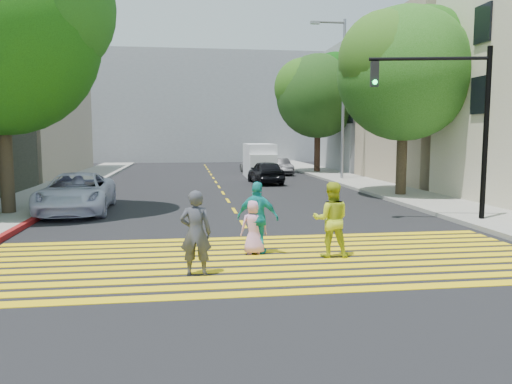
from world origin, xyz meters
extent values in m
plane|color=black|center=(0.00, 0.00, 0.00)|extent=(120.00, 120.00, 0.00)
cube|color=gray|center=(-8.50, 22.00, 0.07)|extent=(3.00, 40.00, 0.15)
cube|color=gray|center=(8.50, 15.00, 0.07)|extent=(3.00, 60.00, 0.15)
cube|color=maroon|center=(-6.90, 6.00, 0.08)|extent=(0.20, 8.00, 0.16)
cube|color=yellow|center=(0.00, -1.20, 0.01)|extent=(13.40, 0.35, 0.01)
cube|color=yellow|center=(0.00, -0.65, 0.01)|extent=(13.40, 0.35, 0.01)
cube|color=yellow|center=(0.00, -0.10, 0.01)|extent=(13.40, 0.35, 0.01)
cube|color=yellow|center=(0.00, 0.45, 0.01)|extent=(13.40, 0.35, 0.01)
cube|color=yellow|center=(0.00, 1.00, 0.01)|extent=(13.40, 0.35, 0.01)
cube|color=yellow|center=(0.00, 1.55, 0.01)|extent=(13.40, 0.35, 0.01)
cube|color=yellow|center=(0.00, 2.10, 0.01)|extent=(13.40, 0.35, 0.01)
cube|color=yellow|center=(0.00, 2.65, 0.01)|extent=(13.40, 0.35, 0.01)
cube|color=yellow|center=(0.00, 3.20, 0.01)|extent=(13.40, 0.35, 0.01)
cube|color=yellow|center=(0.00, 3.75, 0.01)|extent=(13.40, 0.35, 0.01)
cube|color=yellow|center=(0.00, 6.00, 0.01)|extent=(0.12, 1.40, 0.01)
cube|color=yellow|center=(0.00, 9.00, 0.01)|extent=(0.12, 1.40, 0.01)
cube|color=yellow|center=(0.00, 12.00, 0.01)|extent=(0.12, 1.40, 0.01)
cube|color=yellow|center=(0.00, 15.00, 0.01)|extent=(0.12, 1.40, 0.01)
cube|color=yellow|center=(0.00, 18.00, 0.01)|extent=(0.12, 1.40, 0.01)
cube|color=yellow|center=(0.00, 21.00, 0.01)|extent=(0.12, 1.40, 0.01)
cube|color=yellow|center=(0.00, 24.00, 0.01)|extent=(0.12, 1.40, 0.01)
cube|color=yellow|center=(0.00, 27.00, 0.01)|extent=(0.12, 1.40, 0.01)
cube|color=yellow|center=(0.00, 30.00, 0.01)|extent=(0.12, 1.40, 0.01)
cube|color=yellow|center=(0.00, 33.00, 0.01)|extent=(0.12, 1.40, 0.01)
cube|color=yellow|center=(0.00, 36.00, 0.01)|extent=(0.12, 1.40, 0.01)
cube|color=yellow|center=(0.00, 39.00, 0.01)|extent=(0.12, 1.40, 0.01)
cube|color=tan|center=(15.00, 19.00, 5.00)|extent=(10.00, 10.00, 10.00)
cube|color=gray|center=(15.00, 30.00, 5.00)|extent=(10.00, 10.00, 10.00)
cube|color=gray|center=(0.00, 48.00, 6.00)|extent=(30.00, 8.00, 12.00)
cylinder|color=#2E2215|center=(-8.14, 8.76, 1.78)|extent=(0.57, 0.57, 3.56)
sphere|color=#255717|center=(-6.73, 8.73, 7.33)|extent=(6.25, 6.25, 5.14)
cylinder|color=black|center=(8.14, 12.13, 1.62)|extent=(0.54, 0.54, 3.24)
sphere|color=#114109|center=(8.14, 12.13, 5.68)|extent=(6.85, 6.85, 6.10)
sphere|color=#215918|center=(9.31, 12.61, 6.59)|extent=(5.14, 5.14, 4.57)
sphere|color=#2D6512|center=(7.11, 11.77, 6.29)|extent=(4.80, 4.80, 4.27)
cylinder|color=#412F20|center=(8.15, 27.29, 1.66)|extent=(0.54, 0.54, 3.32)
sphere|color=black|center=(8.15, 27.29, 5.84)|extent=(7.42, 7.42, 6.32)
sphere|color=black|center=(9.45, 27.36, 6.79)|extent=(5.56, 5.56, 4.74)
sphere|color=#1A3B0F|center=(7.02, 27.30, 6.47)|extent=(5.19, 5.19, 4.42)
imported|color=#3C3E46|center=(-1.65, 0.21, 0.89)|extent=(0.69, 0.50, 1.78)
imported|color=#B7C720|center=(1.58, 1.37, 0.90)|extent=(0.99, 0.84, 1.80)
imported|color=#D793C0|center=(-0.20, 1.89, 0.68)|extent=(0.66, 0.43, 1.36)
imported|color=teal|center=(-0.11, 1.92, 0.89)|extent=(1.13, 0.83, 1.78)
imported|color=silver|center=(-5.93, 9.43, 0.74)|extent=(2.68, 5.42, 1.48)
imported|color=black|center=(2.93, 19.62, 0.70)|extent=(1.89, 4.20, 1.40)
imported|color=gray|center=(3.39, 28.22, 0.61)|extent=(1.98, 4.29, 1.21)
imported|color=#242427|center=(5.06, 26.24, 0.60)|extent=(1.45, 3.70, 1.20)
cube|color=white|center=(3.19, 24.18, 1.16)|extent=(1.96, 4.67, 2.31)
cube|color=silver|center=(3.14, 22.15, 0.83)|extent=(1.78, 1.15, 1.66)
cylinder|color=black|center=(2.41, 22.54, 0.32)|extent=(0.25, 0.65, 0.65)
cylinder|color=#292828|center=(3.89, 22.50, 0.32)|extent=(0.25, 0.65, 0.65)
cylinder|color=black|center=(2.49, 25.87, 0.32)|extent=(0.25, 0.65, 0.65)
cylinder|color=black|center=(3.97, 25.83, 0.32)|extent=(0.25, 0.65, 0.65)
cylinder|color=black|center=(7.85, 5.15, 2.86)|extent=(0.20, 0.20, 5.73)
cylinder|color=black|center=(5.98, 5.53, 5.35)|extent=(3.77, 0.87, 0.11)
cube|color=black|center=(4.30, 5.87, 4.87)|extent=(0.29, 0.29, 0.80)
sphere|color=#0DF655|center=(4.27, 5.74, 4.60)|extent=(0.18, 0.18, 0.15)
cylinder|color=gray|center=(8.08, 20.87, 5.04)|extent=(0.18, 0.18, 10.07)
cylinder|color=slate|center=(7.07, 20.87, 9.85)|extent=(2.01, 0.14, 0.13)
cube|color=gray|center=(6.17, 20.86, 9.79)|extent=(0.56, 0.25, 0.17)
camera|label=1|loc=(-1.82, -9.96, 2.89)|focal=35.00mm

